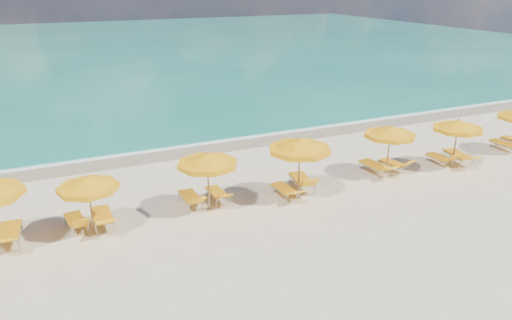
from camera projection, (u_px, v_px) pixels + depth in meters
name	position (u px, v px, depth m)	size (l,w,h in m)	color
ground_plane	(272.00, 201.00, 19.41)	(120.00, 120.00, 0.00)	beige
ocean	(94.00, 49.00, 60.27)	(120.00, 80.00, 0.30)	#157A64
wet_sand_band	(208.00, 146.00, 25.71)	(120.00, 2.60, 0.01)	tan
foam_line	(203.00, 142.00, 26.39)	(120.00, 1.20, 0.03)	white
whitecap_near	(67.00, 115.00, 31.51)	(14.00, 0.36, 0.05)	white
whitecap_far	(230.00, 78.00, 43.01)	(18.00, 0.30, 0.05)	white
umbrella_2	(88.00, 184.00, 16.43)	(2.34, 2.34, 2.09)	tan
umbrella_3	(207.00, 160.00, 18.08)	(2.44, 2.44, 2.29)	tan
umbrella_4	(300.00, 146.00, 19.08)	(2.53, 2.53, 2.50)	tan
umbrella_5	(390.00, 132.00, 21.46)	(2.84, 2.84, 2.25)	tan
umbrella_6	(458.00, 126.00, 22.37)	(2.87, 2.87, 2.26)	tan
lounger_1_right	(10.00, 237.00, 16.23)	(0.88, 2.11, 0.81)	#A5A8AD
lounger_2_left	(76.00, 224.00, 17.13)	(0.75, 1.72, 0.83)	#A5A8AD
lounger_2_right	(103.00, 220.00, 17.34)	(0.71, 2.04, 0.82)	#A5A8AD
lounger_3_left	(191.00, 201.00, 18.89)	(0.64, 1.81, 0.81)	#A5A8AD
lounger_3_right	(217.00, 196.00, 19.39)	(0.57, 1.68, 0.66)	#A5A8AD
lounger_4_left	(285.00, 192.00, 19.67)	(0.65, 1.78, 0.67)	#A5A8AD
lounger_4_right	(302.00, 183.00, 20.42)	(1.05, 2.09, 0.92)	#A5A8AD
lounger_5_left	(375.00, 169.00, 22.07)	(0.78, 2.00, 0.70)	#A5A8AD
lounger_5_right	(393.00, 166.00, 22.40)	(0.82, 1.70, 0.75)	#A5A8AD
lounger_6_left	(440.00, 160.00, 23.13)	(0.61, 1.64, 0.78)	#A5A8AD
lounger_6_right	(458.00, 158.00, 23.29)	(1.04, 2.15, 0.76)	#A5A8AD
lounger_7_left	(504.00, 146.00, 25.02)	(0.64, 1.74, 0.83)	#A5A8AD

